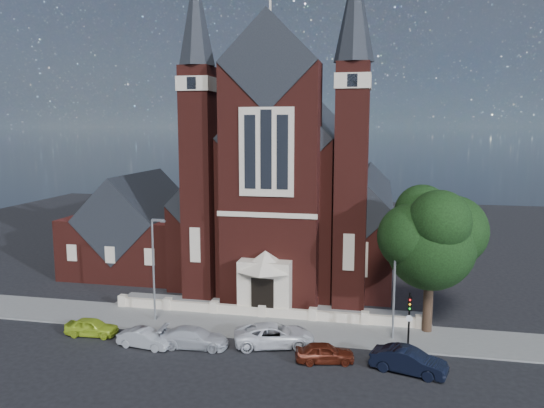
% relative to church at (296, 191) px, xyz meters
% --- Properties ---
extents(ground, '(120.00, 120.00, 0.00)m').
position_rel_church_xyz_m(ground, '(0.00, -7.94, -8.19)').
color(ground, black).
rests_on(ground, ground).
extents(pavement_strip, '(60.00, 5.00, 0.12)m').
position_rel_church_xyz_m(pavement_strip, '(0.00, -18.44, -8.19)').
color(pavement_strip, slate).
rests_on(pavement_strip, ground).
extents(forecourt_paving, '(26.00, 3.00, 0.14)m').
position_rel_church_xyz_m(forecourt_paving, '(0.00, -14.44, -8.19)').
color(forecourt_paving, slate).
rests_on(forecourt_paving, ground).
extents(forecourt_wall, '(24.00, 0.40, 0.90)m').
position_rel_church_xyz_m(forecourt_wall, '(0.00, -16.44, -8.19)').
color(forecourt_wall, beige).
rests_on(forecourt_wall, ground).
extents(church, '(20.01, 34.90, 29.20)m').
position_rel_church_xyz_m(church, '(0.00, 0.00, 0.00)').
color(church, '#4A1913').
rests_on(church, ground).
extents(parish_hall, '(12.00, 12.20, 10.24)m').
position_rel_church_xyz_m(parish_hall, '(-16.00, -4.94, -4.17)').
color(parish_hall, '#4A1913').
rests_on(parish_hall, ground).
extents(street_tree, '(6.40, 6.60, 10.70)m').
position_rel_church_xyz_m(street_tree, '(12.60, -17.23, -1.23)').
color(street_tree, black).
rests_on(street_tree, ground).
extents(street_lamp_left, '(1.16, 0.22, 8.09)m').
position_rel_church_xyz_m(street_lamp_left, '(-7.91, -18.94, -3.59)').
color(street_lamp_left, gray).
rests_on(street_lamp_left, ground).
extents(street_lamp_right, '(1.16, 0.22, 8.09)m').
position_rel_church_xyz_m(street_lamp_right, '(10.09, -18.94, -3.59)').
color(street_lamp_right, gray).
rests_on(street_lamp_right, ground).
extents(traffic_signal, '(0.28, 0.42, 4.00)m').
position_rel_church_xyz_m(traffic_signal, '(11.00, -20.52, -5.60)').
color(traffic_signal, black).
rests_on(traffic_signal, ground).
extents(car_lime_van, '(3.87, 1.74, 1.29)m').
position_rel_church_xyz_m(car_lime_van, '(-11.29, -22.52, -7.54)').
color(car_lime_van, '#A7C327').
rests_on(car_lime_van, ground).
extents(car_silver_a, '(3.95, 1.78, 1.26)m').
position_rel_church_xyz_m(car_silver_a, '(-6.63, -23.63, -7.56)').
color(car_silver_a, '#989B9F').
rests_on(car_silver_a, ground).
extents(car_silver_b, '(4.81, 2.15, 1.37)m').
position_rel_church_xyz_m(car_silver_b, '(-3.32, -22.95, -7.50)').
color(car_silver_b, silver).
rests_on(car_silver_b, ground).
extents(car_white_suv, '(6.00, 3.97, 1.53)m').
position_rel_church_xyz_m(car_white_suv, '(1.98, -21.60, -7.42)').
color(car_white_suv, white).
rests_on(car_white_suv, ground).
extents(car_dark_red, '(4.00, 2.26, 1.28)m').
position_rel_church_xyz_m(car_dark_red, '(5.68, -23.49, -7.54)').
color(car_dark_red, '#4D180D').
rests_on(car_dark_red, ground).
extents(car_navy, '(4.87, 2.81, 1.52)m').
position_rel_church_xyz_m(car_navy, '(10.87, -23.88, -7.43)').
color(car_navy, black).
rests_on(car_navy, ground).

